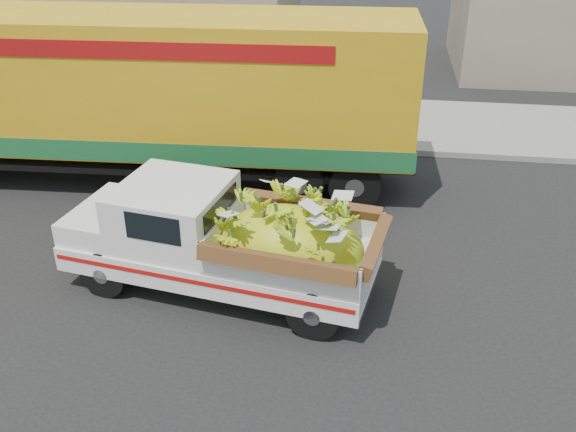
# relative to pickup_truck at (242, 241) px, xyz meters

# --- Properties ---
(ground) EXTENTS (100.00, 100.00, 0.00)m
(ground) POSITION_rel_pickup_truck_xyz_m (-2.24, -0.32, -0.99)
(ground) COLOR black
(ground) RESTS_ON ground
(curb) EXTENTS (60.00, 0.25, 0.15)m
(curb) POSITION_rel_pickup_truck_xyz_m (-2.24, 6.60, -0.91)
(curb) COLOR gray
(curb) RESTS_ON ground
(sidewalk) EXTENTS (60.00, 4.00, 0.14)m
(sidewalk) POSITION_rel_pickup_truck_xyz_m (-2.24, 8.70, -0.92)
(sidewalk) COLOR gray
(sidewalk) RESTS_ON ground
(pickup_truck) EXTENTS (5.49, 2.76, 1.84)m
(pickup_truck) POSITION_rel_pickup_truck_xyz_m (0.00, 0.00, 0.00)
(pickup_truck) COLOR black
(pickup_truck) RESTS_ON ground
(semi_trailer) EXTENTS (12.03, 3.06, 3.80)m
(semi_trailer) POSITION_rel_pickup_truck_xyz_m (-3.00, 4.15, 1.13)
(semi_trailer) COLOR black
(semi_trailer) RESTS_ON ground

